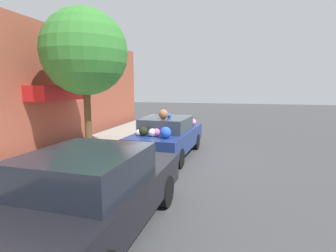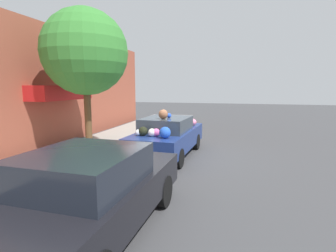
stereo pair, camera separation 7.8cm
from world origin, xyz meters
TOP-DOWN VIEW (x-y plane):
  - ground_plane at (0.00, 0.00)m, footprint 60.00×60.00m
  - sidewalk_curb at (0.00, 2.70)m, footprint 24.00×3.20m
  - building_facade at (0.01, 4.92)m, footprint 18.00×1.20m
  - street_tree at (-0.51, 2.78)m, footprint 2.93×2.93m
  - fire_hydrant at (-2.92, 1.62)m, footprint 0.20×0.20m
  - art_car at (-0.04, -0.02)m, footprint 4.12×1.87m
  - parked_car_plain at (-5.14, -0.08)m, footprint 4.18×1.95m

SIDE VIEW (x-z plane):
  - ground_plane at x=0.00m, z-range 0.00..0.00m
  - sidewalk_curb at x=0.00m, z-range 0.00..0.14m
  - fire_hydrant at x=-2.92m, z-range 0.13..0.83m
  - art_car at x=-0.04m, z-range -0.12..1.56m
  - parked_car_plain at x=-5.14m, z-range 0.02..1.46m
  - building_facade at x=0.01m, z-range -0.01..4.80m
  - street_tree at x=-0.51m, z-range 1.11..6.01m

